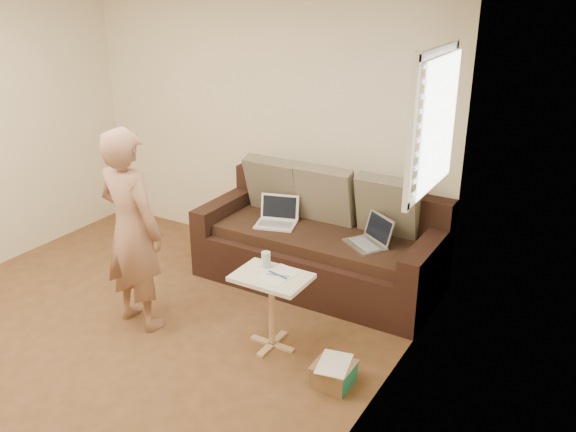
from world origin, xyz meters
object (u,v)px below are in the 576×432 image
object	(u,v)px
sofa	(318,241)
striped_box	(334,374)
person	(131,230)
laptop_white	(275,226)
drinking_glass	(266,259)
laptop_silver	(365,246)
side_table	(272,311)

from	to	relation	value
sofa	striped_box	size ratio (longest dim) A/B	8.06
person	striped_box	world-z (taller)	person
laptop_white	drinking_glass	world-z (taller)	drinking_glass
laptop_silver	laptop_white	size ratio (longest dim) A/B	1.00
laptop_silver	striped_box	bearing A→B (deg)	-41.36
laptop_silver	drinking_glass	xyz separation A→B (m)	(-0.42, -0.91, 0.15)
laptop_white	drinking_glass	xyz separation A→B (m)	(0.46, -0.89, 0.15)
person	drinking_glass	xyz separation A→B (m)	(1.01, 0.36, -0.16)
laptop_white	person	size ratio (longest dim) A/B	0.22
laptop_white	person	xyz separation A→B (m)	(-0.55, -1.25, 0.31)
laptop_white	striped_box	size ratio (longest dim) A/B	1.32
laptop_silver	laptop_white	bearing A→B (deg)	-145.00
sofa	person	size ratio (longest dim) A/B	1.33
sofa	side_table	xyz separation A→B (m)	(0.17, -1.09, -0.12)
laptop_silver	sofa	bearing A→B (deg)	-154.67
person	striped_box	distance (m)	1.90
side_table	striped_box	xyz separation A→B (m)	(0.62, -0.19, -0.22)
sofa	striped_box	xyz separation A→B (m)	(0.80, -1.27, -0.34)
striped_box	person	bearing A→B (deg)	-177.61
sofa	laptop_white	world-z (taller)	sofa
striped_box	side_table	bearing A→B (deg)	163.37
sofa	drinking_glass	size ratio (longest dim) A/B	18.33
laptop_silver	laptop_white	xyz separation A→B (m)	(-0.89, -0.02, 0.00)
striped_box	laptop_silver	bearing A→B (deg)	104.71
laptop_white	side_table	xyz separation A→B (m)	(0.58, -1.00, -0.21)
sofa	drinking_glass	xyz separation A→B (m)	(0.06, -0.98, 0.25)
sofa	laptop_silver	distance (m)	0.50
sofa	striped_box	world-z (taller)	sofa
sofa	laptop_silver	bearing A→B (deg)	-8.60
drinking_glass	laptop_silver	bearing A→B (deg)	65.11
drinking_glass	sofa	bearing A→B (deg)	93.59
laptop_silver	striped_box	distance (m)	1.31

